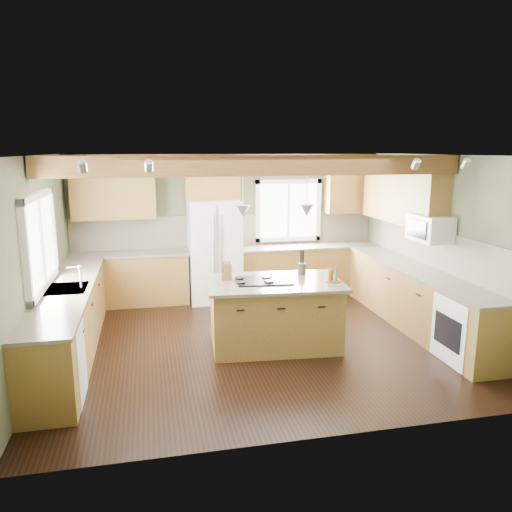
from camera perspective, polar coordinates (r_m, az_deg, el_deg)
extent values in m
plane|color=black|center=(7.20, 0.05, -9.72)|extent=(5.60, 5.60, 0.00)
plane|color=silver|center=(6.68, 0.05, 11.45)|extent=(5.60, 5.60, 0.00)
plane|color=#4D533B|center=(9.24, -3.26, 3.52)|extent=(5.60, 0.00, 5.60)
plane|color=#4D533B|center=(6.81, -23.62, -0.58)|extent=(0.00, 5.00, 5.00)
plane|color=#4D533B|center=(7.90, 20.32, 1.31)|extent=(0.00, 5.00, 5.00)
cube|color=#503116|center=(6.51, 0.39, 10.29)|extent=(5.55, 0.26, 0.26)
cube|color=#503116|center=(9.04, -3.26, 11.22)|extent=(5.55, 0.20, 0.10)
cube|color=brown|center=(9.24, -3.24, 2.96)|extent=(5.58, 0.03, 0.58)
cube|color=brown|center=(7.95, 19.99, 0.74)|extent=(0.03, 3.70, 0.58)
cube|color=brown|center=(9.02, -14.20, -2.63)|extent=(2.02, 0.60, 0.88)
cube|color=#473F34|center=(8.92, -14.35, 0.23)|extent=(2.06, 0.64, 0.04)
cube|color=brown|center=(9.47, 6.03, -1.62)|extent=(2.62, 0.60, 0.88)
cube|color=#473F34|center=(9.37, 6.09, 1.11)|extent=(2.66, 0.64, 0.04)
cube|color=brown|center=(7.03, -20.54, -7.24)|extent=(0.60, 3.70, 0.88)
cube|color=#473F34|center=(6.90, -20.82, -3.62)|extent=(0.64, 3.74, 0.04)
cube|color=brown|center=(7.98, 17.85, -4.77)|extent=(0.60, 3.70, 0.88)
cube|color=#473F34|center=(7.86, 18.07, -1.56)|extent=(0.64, 3.74, 0.04)
cube|color=brown|center=(8.90, -15.98, 6.96)|extent=(1.40, 0.35, 0.90)
cube|color=brown|center=(8.94, -5.07, 8.68)|extent=(0.96, 0.35, 0.70)
cube|color=brown|center=(8.49, 16.39, 6.71)|extent=(0.35, 2.20, 0.90)
cube|color=brown|center=(9.63, 10.62, 7.57)|extent=(0.90, 0.35, 0.90)
cube|color=white|center=(6.81, -23.56, 1.57)|extent=(0.04, 1.60, 1.05)
cube|color=white|center=(9.44, 3.68, 5.22)|extent=(1.10, 0.04, 1.00)
cube|color=#262628|center=(6.90, -20.83, -3.58)|extent=(0.50, 0.65, 0.03)
cylinder|color=#B2B2B7|center=(6.84, -19.43, -2.36)|extent=(0.02, 0.02, 0.28)
cube|color=white|center=(5.84, -22.21, -11.48)|extent=(0.60, 0.60, 0.84)
cube|color=white|center=(6.95, 23.14, -7.78)|extent=(0.60, 0.72, 0.84)
cube|color=white|center=(7.70, 19.27, 3.01)|extent=(0.40, 0.70, 0.38)
cone|color=#B2B2B7|center=(6.55, -1.50, 5.12)|extent=(0.18, 0.18, 0.16)
cone|color=#B2B2B7|center=(6.69, 5.81, 5.21)|extent=(0.18, 0.18, 0.16)
cube|color=white|center=(8.90, -4.75, 0.55)|extent=(0.90, 0.74, 1.80)
cube|color=brown|center=(6.93, 2.10, -6.72)|extent=(1.79, 1.18, 0.88)
cube|color=#473F34|center=(6.80, 2.13, -3.05)|extent=(1.91, 1.30, 0.04)
cube|color=black|center=(6.77, 0.94, -2.85)|extent=(0.78, 0.55, 0.02)
cube|color=brown|center=(6.84, -3.35, -1.85)|extent=(0.15, 0.13, 0.22)
cylinder|color=#473F39|center=(7.17, 5.26, -1.46)|extent=(0.15, 0.15, 0.16)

